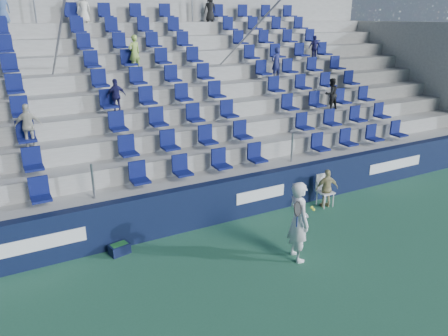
# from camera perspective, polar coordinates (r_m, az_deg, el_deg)

# --- Properties ---
(ground) EXTENTS (70.00, 70.00, 0.00)m
(ground) POSITION_cam_1_polar(r_m,az_deg,el_deg) (9.90, 6.97, -14.33)
(ground) COLOR #296145
(ground) RESTS_ON ground
(sponsor_wall) EXTENTS (24.00, 0.32, 1.20)m
(sponsor_wall) POSITION_cam_1_polar(r_m,az_deg,el_deg) (11.98, -1.63, -4.63)
(sponsor_wall) COLOR #0E1634
(sponsor_wall) RESTS_ON ground
(grandstand) EXTENTS (24.00, 8.17, 6.63)m
(grandstand) POSITION_cam_1_polar(r_m,az_deg,el_deg) (16.01, -10.10, 7.03)
(grandstand) COLOR #A8A9A3
(grandstand) RESTS_ON ground
(tennis_player) EXTENTS (0.70, 0.78, 1.94)m
(tennis_player) POSITION_cam_1_polar(r_m,az_deg,el_deg) (10.28, 9.71, -6.87)
(tennis_player) COLOR white
(tennis_player) RESTS_ON ground
(line_judge_chair) EXTENTS (0.44, 0.45, 0.98)m
(line_judge_chair) POSITION_cam_1_polar(r_m,az_deg,el_deg) (13.48, 12.86, -2.53)
(line_judge_chair) COLOR white
(line_judge_chair) RESTS_ON ground
(line_judge) EXTENTS (0.75, 0.50, 1.18)m
(line_judge) POSITION_cam_1_polar(r_m,az_deg,el_deg) (13.36, 13.30, -2.61)
(line_judge) COLOR tan
(line_judge) RESTS_ON ground
(ball_bin) EXTENTS (0.52, 0.39, 0.26)m
(ball_bin) POSITION_cam_1_polar(r_m,az_deg,el_deg) (11.00, -13.50, -10.17)
(ball_bin) COLOR #0D1433
(ball_bin) RESTS_ON ground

